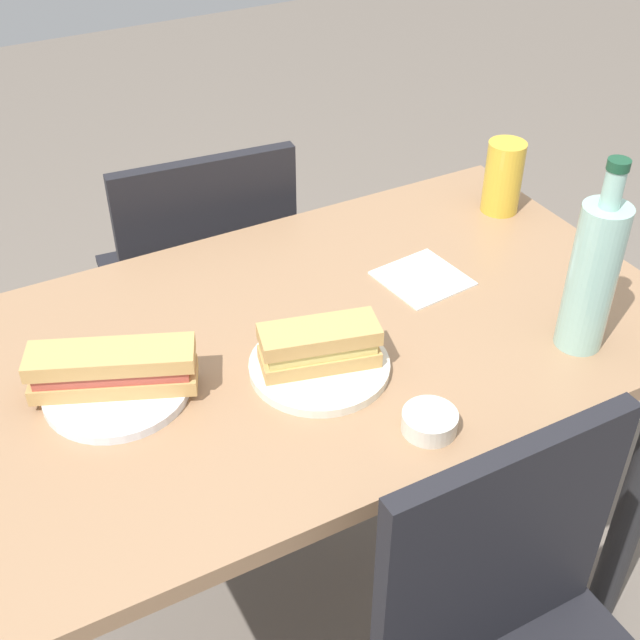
{
  "coord_description": "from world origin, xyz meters",
  "views": [
    {
      "loc": [
        -0.52,
        -0.97,
        1.61
      ],
      "look_at": [
        0.0,
        0.0,
        0.78
      ],
      "focal_mm": 47.04,
      "sensor_mm": 36.0,
      "label": 1
    }
  ],
  "objects_px": {
    "chair_far": "(203,288)",
    "olive_bowl": "(430,422)",
    "dining_table": "(320,386)",
    "beer_glass": "(503,177)",
    "plate_far": "(117,389)",
    "plate_near": "(319,366)",
    "water_bottle": "(593,274)",
    "baguette_sandwich_far": "(113,368)",
    "baguette_sandwich_near": "(319,345)",
    "knife_far": "(112,363)",
    "knife_near": "(305,343)"
  },
  "relations": [
    {
      "from": "baguette_sandwich_near",
      "to": "beer_glass",
      "type": "relative_size",
      "value": 1.32
    },
    {
      "from": "chair_far",
      "to": "olive_bowl",
      "type": "height_order",
      "value": "chair_far"
    },
    {
      "from": "plate_far",
      "to": "knife_far",
      "type": "relative_size",
      "value": 1.3
    },
    {
      "from": "knife_far",
      "to": "plate_far",
      "type": "bearing_deg",
      "value": -100.07
    },
    {
      "from": "plate_near",
      "to": "knife_near",
      "type": "relative_size",
      "value": 1.22
    },
    {
      "from": "dining_table",
      "to": "water_bottle",
      "type": "relative_size",
      "value": 3.68
    },
    {
      "from": "baguette_sandwich_near",
      "to": "knife_far",
      "type": "xyz_separation_m",
      "value": [
        -0.29,
        0.15,
        -0.03
      ]
    },
    {
      "from": "chair_far",
      "to": "olive_bowl",
      "type": "xyz_separation_m",
      "value": [
        0.04,
        -0.84,
        0.27
      ]
    },
    {
      "from": "water_bottle",
      "to": "olive_bowl",
      "type": "bearing_deg",
      "value": -170.88
    },
    {
      "from": "plate_near",
      "to": "knife_far",
      "type": "relative_size",
      "value": 1.3
    },
    {
      "from": "plate_near",
      "to": "knife_near",
      "type": "bearing_deg",
      "value": 89.01
    },
    {
      "from": "beer_glass",
      "to": "olive_bowl",
      "type": "distance_m",
      "value": 0.67
    },
    {
      "from": "plate_near",
      "to": "baguette_sandwich_far",
      "type": "distance_m",
      "value": 0.31
    },
    {
      "from": "dining_table",
      "to": "baguette_sandwich_far",
      "type": "relative_size",
      "value": 4.75
    },
    {
      "from": "baguette_sandwich_far",
      "to": "beer_glass",
      "type": "distance_m",
      "value": 0.87
    },
    {
      "from": "baguette_sandwich_far",
      "to": "water_bottle",
      "type": "relative_size",
      "value": 0.77
    },
    {
      "from": "baguette_sandwich_near",
      "to": "olive_bowl",
      "type": "relative_size",
      "value": 2.4
    },
    {
      "from": "plate_near",
      "to": "plate_far",
      "type": "xyz_separation_m",
      "value": [
        -0.29,
        0.1,
        0.0
      ]
    },
    {
      "from": "plate_near",
      "to": "baguette_sandwich_near",
      "type": "distance_m",
      "value": 0.04
    },
    {
      "from": "baguette_sandwich_far",
      "to": "knife_far",
      "type": "distance_m",
      "value": 0.06
    },
    {
      "from": "baguette_sandwich_near",
      "to": "knife_far",
      "type": "relative_size",
      "value": 1.15
    },
    {
      "from": "plate_near",
      "to": "water_bottle",
      "type": "xyz_separation_m",
      "value": [
        0.4,
        -0.14,
        0.13
      ]
    },
    {
      "from": "baguette_sandwich_far",
      "to": "knife_far",
      "type": "relative_size",
      "value": 1.49
    },
    {
      "from": "baguette_sandwich_far",
      "to": "beer_glass",
      "type": "height_order",
      "value": "beer_glass"
    },
    {
      "from": "knife_near",
      "to": "plate_far",
      "type": "xyz_separation_m",
      "value": [
        -0.3,
        0.05,
        -0.01
      ]
    },
    {
      "from": "knife_far",
      "to": "beer_glass",
      "type": "height_order",
      "value": "beer_glass"
    },
    {
      "from": "plate_near",
      "to": "knife_far",
      "type": "distance_m",
      "value": 0.32
    },
    {
      "from": "beer_glass",
      "to": "water_bottle",
      "type": "bearing_deg",
      "value": -111.22
    },
    {
      "from": "chair_far",
      "to": "baguette_sandwich_near",
      "type": "distance_m",
      "value": 0.71
    },
    {
      "from": "chair_far",
      "to": "plate_far",
      "type": "height_order",
      "value": "chair_far"
    },
    {
      "from": "plate_near",
      "to": "beer_glass",
      "type": "relative_size",
      "value": 1.5
    },
    {
      "from": "dining_table",
      "to": "water_bottle",
      "type": "xyz_separation_m",
      "value": [
        0.35,
        -0.23,
        0.26
      ]
    },
    {
      "from": "water_bottle",
      "to": "beer_glass",
      "type": "xyz_separation_m",
      "value": [
        0.16,
        0.41,
        -0.06
      ]
    },
    {
      "from": "olive_bowl",
      "to": "knife_near",
      "type": "bearing_deg",
      "value": 107.6
    },
    {
      "from": "knife_far",
      "to": "olive_bowl",
      "type": "xyz_separation_m",
      "value": [
        0.36,
        -0.34,
        -0.0
      ]
    },
    {
      "from": "water_bottle",
      "to": "chair_far",
      "type": "bearing_deg",
      "value": 114.7
    },
    {
      "from": "knife_near",
      "to": "knife_far",
      "type": "distance_m",
      "value": 0.3
    },
    {
      "from": "baguette_sandwich_near",
      "to": "baguette_sandwich_far",
      "type": "relative_size",
      "value": 0.77
    },
    {
      "from": "plate_near",
      "to": "plate_far",
      "type": "distance_m",
      "value": 0.31
    },
    {
      "from": "knife_far",
      "to": "olive_bowl",
      "type": "bearing_deg",
      "value": -42.92
    },
    {
      "from": "baguette_sandwich_far",
      "to": "olive_bowl",
      "type": "bearing_deg",
      "value": -37.68
    },
    {
      "from": "plate_near",
      "to": "knife_near",
      "type": "height_order",
      "value": "knife_near"
    },
    {
      "from": "knife_far",
      "to": "beer_glass",
      "type": "distance_m",
      "value": 0.86
    },
    {
      "from": "chair_far",
      "to": "plate_far",
      "type": "xyz_separation_m",
      "value": [
        -0.34,
        -0.55,
        0.26
      ]
    },
    {
      "from": "chair_far",
      "to": "beer_glass",
      "type": "xyz_separation_m",
      "value": [
        0.52,
        -0.38,
        0.33
      ]
    },
    {
      "from": "chair_far",
      "to": "plate_near",
      "type": "xyz_separation_m",
      "value": [
        -0.04,
        -0.65,
        0.26
      ]
    },
    {
      "from": "baguette_sandwich_near",
      "to": "baguette_sandwich_far",
      "type": "height_order",
      "value": "same"
    },
    {
      "from": "dining_table",
      "to": "chair_far",
      "type": "height_order",
      "value": "chair_far"
    },
    {
      "from": "dining_table",
      "to": "plate_near",
      "type": "bearing_deg",
      "value": -118.74
    },
    {
      "from": "chair_far",
      "to": "plate_far",
      "type": "bearing_deg",
      "value": -121.47
    }
  ]
}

